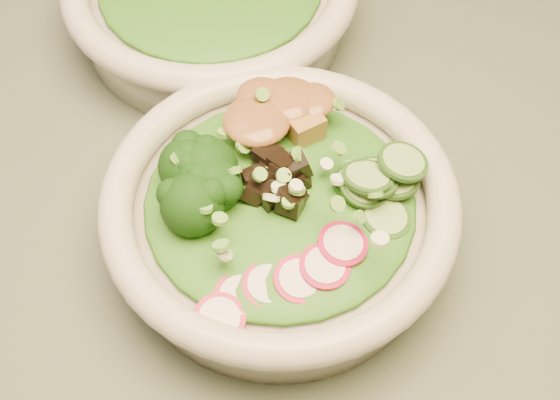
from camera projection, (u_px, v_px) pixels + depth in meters
dining_table at (442, 198)px, 0.72m from camera, size 1.20×0.80×0.75m
salad_bowl at (280, 216)px, 0.53m from camera, size 0.24×0.24×0.06m
side_bowl at (212, 0)px, 0.65m from camera, size 0.25×0.25×0.07m
lettuce_bed at (280, 199)px, 0.51m from camera, size 0.18×0.18×0.02m
broccoli_florets at (194, 198)px, 0.50m from camera, size 0.07×0.06×0.04m
radish_slices at (295, 274)px, 0.48m from camera, size 0.10×0.04×0.02m
cucumber_slices at (368, 183)px, 0.51m from camera, size 0.06×0.06×0.03m
mushroom_heap at (278, 175)px, 0.51m from camera, size 0.06×0.06×0.04m
tofu_cubes at (273, 125)px, 0.54m from camera, size 0.08×0.05×0.03m
peanut_sauce at (273, 114)px, 0.53m from camera, size 0.06×0.05×0.01m
scallion_garnish at (280, 180)px, 0.49m from camera, size 0.17×0.17×0.02m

